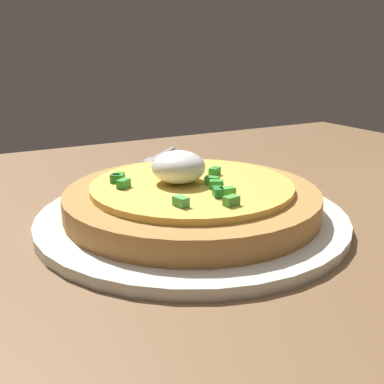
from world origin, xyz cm
name	(u,v)px	position (x,y,z in cm)	size (l,w,h in cm)	color
dining_table	(214,205)	(0.00, 0.00, 1.61)	(100.92, 67.72, 3.21)	brown
plate	(192,216)	(-6.75, -6.91, 3.72)	(29.94, 29.94, 1.01)	silver
pizza	(191,197)	(-6.81, -6.89, 5.76)	(24.50, 24.50, 6.05)	#BA8042
fork	(158,157)	(1.39, 18.95, 3.46)	(8.84, 8.04, 0.50)	#B7B7BC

